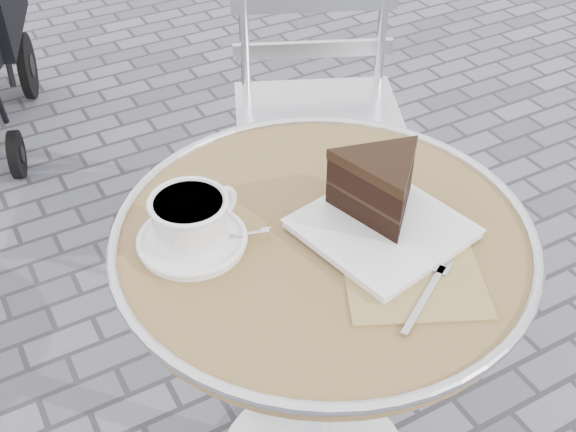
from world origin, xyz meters
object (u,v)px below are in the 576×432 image
cafe_table (321,300)px  bistro_chair (316,71)px  cappuccino_set (192,225)px  cake_plate_set (382,196)px

cafe_table → bistro_chair: bistro_chair is taller
cappuccino_set → bistro_chair: bistro_chair is taller
cake_plate_set → bistro_chair: 0.80m
cake_plate_set → cafe_table: bearing=153.7°
cafe_table → cappuccino_set: cappuccino_set is taller
cappuccino_set → bistro_chair: (0.60, 0.61, -0.17)m
bistro_chair → cake_plate_set: bearing=-88.9°
cafe_table → cake_plate_set: bearing=-15.0°
bistro_chair → cappuccino_set: bearing=-110.2°
cafe_table → cake_plate_set: (0.09, -0.03, 0.22)m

